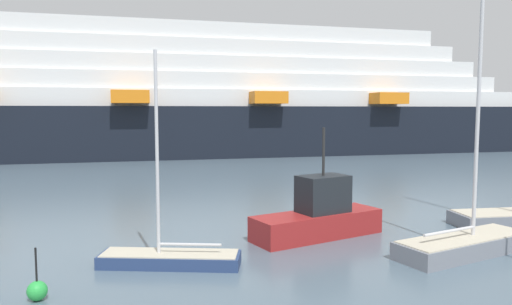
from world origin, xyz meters
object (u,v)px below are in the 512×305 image
object	(u,v)px
sailboat_2	(465,242)
cruise_ship	(130,99)
channel_buoy_1	(37,290)
sailboat_5	(170,256)
fishing_boat_0	(319,216)

from	to	relation	value
sailboat_2	cruise_ship	distance (m)	47.22
channel_buoy_1	cruise_ship	xyz separation A→B (m)	(1.33, 45.89, 6.50)
channel_buoy_1	cruise_ship	world-z (taller)	cruise_ship
sailboat_2	sailboat_5	size ratio (longest dim) A/B	1.32
sailboat_5	fishing_boat_0	world-z (taller)	sailboat_5
fishing_boat_0	sailboat_5	bearing A→B (deg)	-176.89
sailboat_5	fishing_boat_0	size ratio (longest dim) A/B	1.22
sailboat_2	channel_buoy_1	distance (m)	15.13
sailboat_2	fishing_boat_0	xyz separation A→B (m)	(-4.59, 3.66, 0.46)
channel_buoy_1	cruise_ship	distance (m)	46.37
sailboat_5	fishing_boat_0	xyz separation A→B (m)	(6.57, 2.52, 0.57)
channel_buoy_1	cruise_ship	size ratio (longest dim) A/B	0.01
channel_buoy_1	fishing_boat_0	bearing A→B (deg)	24.68
sailboat_5	channel_buoy_1	size ratio (longest dim) A/B	4.83
channel_buoy_1	cruise_ship	bearing A→B (deg)	88.34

